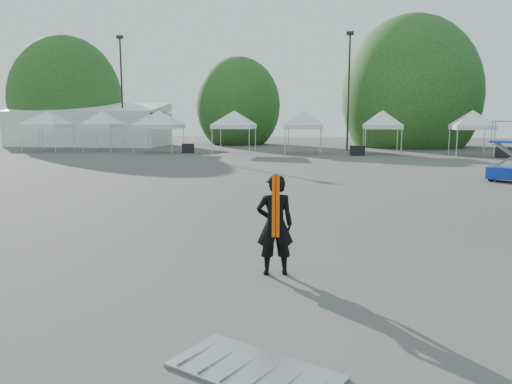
# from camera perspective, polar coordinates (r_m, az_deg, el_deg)

# --- Properties ---
(ground) EXTENTS (120.00, 120.00, 0.00)m
(ground) POSITION_cam_1_polar(r_m,az_deg,el_deg) (11.78, -1.51, -5.59)
(ground) COLOR #474442
(ground) RESTS_ON ground
(marquee) EXTENTS (15.00, 6.25, 4.23)m
(marquee) POSITION_cam_1_polar(r_m,az_deg,el_deg) (52.15, -18.53, 7.21)
(marquee) COLOR white
(marquee) RESTS_ON ground
(light_pole_west) EXTENTS (0.60, 0.25, 10.30)m
(light_pole_west) POSITION_cam_1_polar(r_m,az_deg,el_deg) (49.58, -15.11, 11.70)
(light_pole_west) COLOR black
(light_pole_west) RESTS_ON ground
(light_pole_east) EXTENTS (0.60, 0.25, 9.80)m
(light_pole_east) POSITION_cam_1_polar(r_m,az_deg,el_deg) (43.31, 10.55, 11.99)
(light_pole_east) COLOR black
(light_pole_east) RESTS_ON ground
(tree_far_w) EXTENTS (4.80, 4.80, 7.30)m
(tree_far_w) POSITION_cam_1_polar(r_m,az_deg,el_deg) (56.71, -20.87, 9.77)
(tree_far_w) COLOR #382314
(tree_far_w) RESTS_ON ground
(tree_mid_w) EXTENTS (4.16, 4.16, 6.33)m
(tree_mid_w) POSITION_cam_1_polar(r_m,az_deg,el_deg) (52.22, -2.03, 9.80)
(tree_mid_w) COLOR #382314
(tree_mid_w) RESTS_ON ground
(tree_mid_e) EXTENTS (5.12, 5.12, 7.79)m
(tree_mid_e) POSITION_cam_1_polar(r_m,az_deg,el_deg) (50.73, 17.26, 10.48)
(tree_mid_e) COLOR #382314
(tree_mid_e) RESTS_ON ground
(tent_a) EXTENTS (4.49, 4.49, 3.88)m
(tent_a) POSITION_cam_1_polar(r_m,az_deg,el_deg) (45.37, -22.78, 8.21)
(tent_a) COLOR silver
(tent_a) RESTS_ON ground
(tent_b) EXTENTS (3.76, 3.76, 3.88)m
(tent_b) POSITION_cam_1_polar(r_m,az_deg,el_deg) (44.15, -17.21, 8.49)
(tent_b) COLOR silver
(tent_b) RESTS_ON ground
(tent_c) EXTENTS (4.66, 4.66, 3.88)m
(tent_c) POSITION_cam_1_polar(r_m,az_deg,el_deg) (40.77, -11.06, 8.74)
(tent_c) COLOR silver
(tent_c) RESTS_ON ground
(tent_d) EXTENTS (4.34, 4.34, 3.88)m
(tent_d) POSITION_cam_1_polar(r_m,az_deg,el_deg) (39.20, -2.51, 8.89)
(tent_d) COLOR silver
(tent_d) RESTS_ON ground
(tent_e) EXTENTS (4.02, 4.02, 3.88)m
(tent_e) POSITION_cam_1_polar(r_m,az_deg,el_deg) (39.08, 5.51, 8.86)
(tent_e) COLOR silver
(tent_e) RESTS_ON ground
(tent_f) EXTENTS (3.97, 3.97, 3.88)m
(tent_f) POSITION_cam_1_polar(r_m,az_deg,el_deg) (39.38, 14.28, 8.64)
(tent_f) COLOR silver
(tent_f) RESTS_ON ground
(tent_g) EXTENTS (3.84, 3.84, 3.88)m
(tent_g) POSITION_cam_1_polar(r_m,az_deg,el_deg) (39.71, 23.53, 8.19)
(tent_g) COLOR silver
(tent_g) RESTS_ON ground
(man) EXTENTS (0.77, 0.60, 1.87)m
(man) POSITION_cam_1_polar(r_m,az_deg,el_deg) (9.14, 2.17, -3.74)
(man) COLOR black
(man) RESTS_ON ground
(barrier_mid) EXTENTS (2.16, 1.70, 0.06)m
(barrier_mid) POSITION_cam_1_polar(r_m,az_deg,el_deg) (6.04, -0.18, -19.74)
(barrier_mid) COLOR #A1A3A9
(barrier_mid) RESTS_ON ground
(crate_west) EXTENTS (1.13, 1.00, 0.74)m
(crate_west) POSITION_cam_1_polar(r_m,az_deg,el_deg) (39.99, -7.78, 4.96)
(crate_west) COLOR black
(crate_west) RESTS_ON ground
(crate_mid) EXTENTS (1.12, 0.99, 0.72)m
(crate_mid) POSITION_cam_1_polar(r_m,az_deg,el_deg) (37.87, 11.51, 4.65)
(crate_mid) COLOR black
(crate_mid) RESTS_ON ground
(crate_east) EXTENTS (1.18, 1.07, 0.75)m
(crate_east) POSITION_cam_1_polar(r_m,az_deg,el_deg) (39.25, 26.41, 4.08)
(crate_east) COLOR black
(crate_east) RESTS_ON ground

